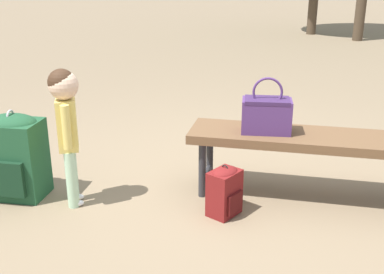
{
  "coord_description": "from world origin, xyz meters",
  "views": [
    {
      "loc": [
        0.16,
        3.05,
        1.48
      ],
      "look_at": [
        0.16,
        0.18,
        0.45
      ],
      "focal_mm": 44.6,
      "sensor_mm": 36.0,
      "label": 1
    }
  ],
  "objects_px": {
    "handbag": "(266,114)",
    "backpack_small": "(225,190)",
    "backpack_large": "(15,154)",
    "child_standing": "(66,117)",
    "park_bench": "(311,143)"
  },
  "relations": [
    {
      "from": "backpack_large",
      "to": "backpack_small",
      "type": "distance_m",
      "value": 1.41
    },
    {
      "from": "park_bench",
      "to": "backpack_large",
      "type": "distance_m",
      "value": 1.96
    },
    {
      "from": "handbag",
      "to": "child_standing",
      "type": "height_order",
      "value": "child_standing"
    },
    {
      "from": "park_bench",
      "to": "child_standing",
      "type": "distance_m",
      "value": 1.58
    },
    {
      "from": "handbag",
      "to": "backpack_small",
      "type": "height_order",
      "value": "handbag"
    },
    {
      "from": "park_bench",
      "to": "handbag",
      "type": "bearing_deg",
      "value": -10.43
    },
    {
      "from": "handbag",
      "to": "backpack_large",
      "type": "xyz_separation_m",
      "value": [
        1.67,
        0.03,
        -0.27
      ]
    },
    {
      "from": "child_standing",
      "to": "backpack_small",
      "type": "xyz_separation_m",
      "value": [
        -0.99,
        0.14,
        -0.43
      ]
    },
    {
      "from": "handbag",
      "to": "backpack_large",
      "type": "relative_size",
      "value": 0.6
    },
    {
      "from": "park_bench",
      "to": "backpack_small",
      "type": "height_order",
      "value": "park_bench"
    },
    {
      "from": "child_standing",
      "to": "backpack_small",
      "type": "height_order",
      "value": "child_standing"
    },
    {
      "from": "handbag",
      "to": "backpack_small",
      "type": "distance_m",
      "value": 0.58
    },
    {
      "from": "child_standing",
      "to": "handbag",
      "type": "bearing_deg",
      "value": -173.23
    },
    {
      "from": "park_bench",
      "to": "backpack_small",
      "type": "relative_size",
      "value": 4.89
    },
    {
      "from": "park_bench",
      "to": "child_standing",
      "type": "relative_size",
      "value": 1.82
    }
  ]
}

